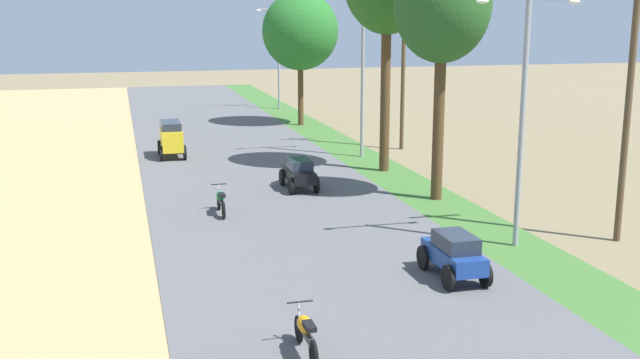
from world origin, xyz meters
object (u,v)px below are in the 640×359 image
object	(u,v)px
utility_pole_far	(404,48)
car_van_yellow	(171,137)
streetlamp_far	(279,50)
streetlamp_near	(523,103)
median_tree_third	(300,31)
median_tree_nearest	(442,6)
utility_pole_near	(631,80)
motorbike_ahead_second	(306,331)
motorbike_ahead_third	(221,199)
car_sedan_black	(299,172)
car_sedan_blue	(454,253)
streetlamp_mid	(363,56)

from	to	relation	value
utility_pole_far	car_van_yellow	xyz separation A→B (m)	(-11.40, 0.40, -4.03)
streetlamp_far	streetlamp_near	bearing A→B (deg)	-90.00
median_tree_third	streetlamp_near	world-z (taller)	median_tree_third
streetlamp_near	median_tree_nearest	bearing A→B (deg)	89.58
streetlamp_far	car_van_yellow	bearing A→B (deg)	-117.25
median_tree_nearest	utility_pole_near	world-z (taller)	utility_pole_near
motorbike_ahead_second	streetlamp_near	bearing A→B (deg)	35.58
utility_pole_far	motorbike_ahead_third	world-z (taller)	utility_pole_far
streetlamp_far	car_sedan_black	distance (m)	25.66
utility_pole_far	car_sedan_black	world-z (taller)	utility_pole_far
car_sedan_blue	motorbike_ahead_third	xyz separation A→B (m)	(-4.90, 7.90, -0.17)
streetlamp_mid	utility_pole_far	world-z (taller)	utility_pole_far
streetlamp_near	motorbike_ahead_second	world-z (taller)	streetlamp_near
utility_pole_near	car_sedan_blue	xyz separation A→B (m)	(-6.27, -1.99, -4.10)
median_tree_nearest	streetlamp_mid	world-z (taller)	median_tree_nearest
streetlamp_mid	car_sedan_blue	bearing A→B (deg)	-100.02
streetlamp_far	motorbike_ahead_second	size ratio (longest dim) A/B	3.93
streetlamp_mid	car_sedan_blue	world-z (taller)	streetlamp_mid
streetlamp_far	motorbike_ahead_third	distance (m)	29.25
streetlamp_near	streetlamp_far	size ratio (longest dim) A/B	1.02
car_sedan_blue	motorbike_ahead_second	distance (m)	5.77
car_sedan_black	utility_pole_far	bearing A→B (deg)	47.05
motorbike_ahead_second	car_van_yellow	bearing A→B (deg)	92.75
utility_pole_near	car_sedan_blue	distance (m)	7.75
median_tree_nearest	utility_pole_near	distance (m)	7.21
utility_pole_near	motorbike_ahead_third	size ratio (longest dim) A/B	5.17
motorbike_ahead_third	car_sedan_black	bearing A→B (deg)	40.54
motorbike_ahead_second	median_tree_third	bearing A→B (deg)	76.74
streetlamp_mid	motorbike_ahead_second	distance (m)	21.92
utility_pole_far	motorbike_ahead_third	distance (m)	15.58
median_tree_nearest	car_sedan_black	bearing A→B (deg)	148.59
streetlamp_mid	car_sedan_black	xyz separation A→B (m)	(-4.47, -5.96, -4.04)
median_tree_nearest	utility_pole_near	bearing A→B (deg)	-61.72
streetlamp_far	utility_pole_near	size ratio (longest dim) A/B	0.76
car_sedan_black	motorbike_ahead_second	xyz separation A→B (m)	(-3.20, -14.13, -0.17)
utility_pole_near	motorbike_ahead_third	world-z (taller)	utility_pole_near
car_sedan_blue	median_tree_third	bearing A→B (deg)	84.65
median_tree_nearest	car_sedan_blue	world-z (taller)	median_tree_nearest
utility_pole_near	car_sedan_black	bearing A→B (deg)	131.40
car_sedan_black	motorbike_ahead_third	size ratio (longest dim) A/B	1.26
car_sedan_black	utility_pole_near	bearing A→B (deg)	-48.60
motorbike_ahead_second	motorbike_ahead_third	xyz separation A→B (m)	(-0.19, 11.23, 0.00)
median_tree_third	utility_pole_far	bearing A→B (deg)	-71.71
streetlamp_near	streetlamp_mid	world-z (taller)	streetlamp_mid
car_sedan_black	median_tree_third	bearing A→B (deg)	76.34
streetlamp_near	motorbike_ahead_second	bearing A→B (deg)	-144.42
median_tree_third	car_sedan_black	world-z (taller)	median_tree_third
car_van_yellow	car_sedan_blue	bearing A→B (deg)	-72.98
car_van_yellow	motorbike_ahead_second	size ratio (longest dim) A/B	1.34
streetlamp_near	car_sedan_blue	size ratio (longest dim) A/B	3.18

